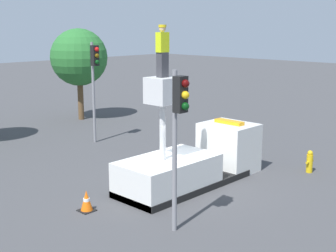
% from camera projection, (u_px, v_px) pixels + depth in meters
% --- Properties ---
extents(ground_plane, '(120.00, 120.00, 0.00)m').
position_uv_depth(ground_plane, '(184.00, 186.00, 17.48)').
color(ground_plane, '#424244').
extents(bucket_truck, '(6.33, 2.15, 4.16)m').
position_uv_depth(bucket_truck, '(193.00, 162.00, 17.66)').
color(bucket_truck, black).
rests_on(bucket_truck, ground).
extents(worker, '(0.40, 0.26, 1.75)m').
position_uv_depth(worker, '(162.00, 51.00, 15.62)').
color(worker, '#38383D').
rests_on(worker, bucket_truck).
extents(traffic_light_pole, '(0.34, 0.57, 4.69)m').
position_uv_depth(traffic_light_pole, '(179.00, 120.00, 12.90)').
color(traffic_light_pole, gray).
rests_on(traffic_light_pole, ground).
extents(traffic_light_across, '(0.34, 0.57, 5.08)m').
position_uv_depth(traffic_light_across, '(94.00, 72.00, 23.20)').
color(traffic_light_across, gray).
rests_on(traffic_light_across, ground).
extents(fire_hydrant, '(0.50, 0.26, 0.92)m').
position_uv_depth(fire_hydrant, '(310.00, 162.00, 19.01)').
color(fire_hydrant, gold).
rests_on(fire_hydrant, ground).
extents(traffic_cone_rear, '(0.49, 0.49, 0.69)m').
position_uv_depth(traffic_cone_rear, '(87.00, 201.00, 15.06)').
color(traffic_cone_rear, black).
rests_on(traffic_cone_rear, ground).
extents(tree_left_bg, '(3.55, 3.55, 5.72)m').
position_uv_depth(tree_left_bg, '(79.00, 58.00, 29.07)').
color(tree_left_bg, brown).
rests_on(tree_left_bg, ground).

